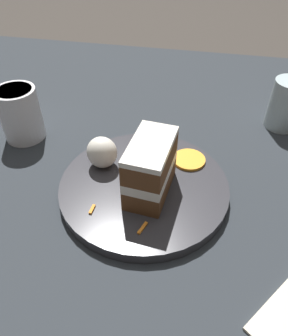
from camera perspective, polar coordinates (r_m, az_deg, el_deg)
ground_plane at (r=0.52m, az=-0.98°, el=-7.89°), size 6.00×6.00×0.00m
dining_table at (r=0.50m, az=-1.01°, el=-6.50°), size 1.27×1.13×0.04m
plate at (r=0.49m, az=-0.00°, el=-3.37°), size 0.25×0.25×0.02m
cake_slice at (r=0.45m, az=1.15°, el=0.11°), size 0.06×0.10×0.09m
cream_dollop at (r=0.50m, az=-7.33°, el=2.72°), size 0.05×0.04×0.05m
orange_garnish at (r=0.53m, az=7.85°, el=1.45°), size 0.05×0.05×0.00m
carrot_shreds_scatter at (r=0.50m, az=0.36°, el=-1.20°), size 0.10×0.19×0.00m
drinking_glass at (r=0.67m, az=23.36°, el=9.67°), size 0.06×0.06×0.09m
coffee_mug at (r=0.62m, az=-20.82°, el=9.07°), size 0.07×0.07×0.09m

